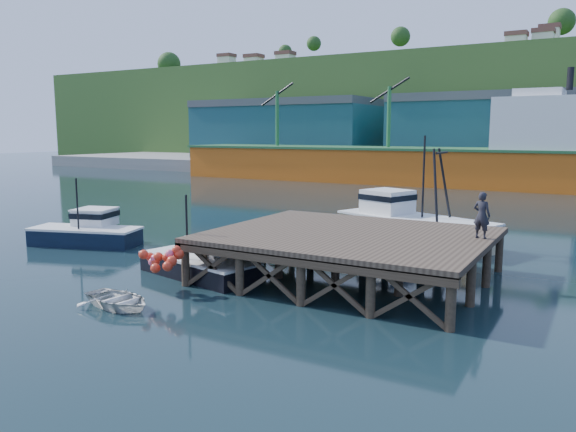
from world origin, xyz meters
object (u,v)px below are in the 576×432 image
Objects in this scene: boat_black at (203,261)px; dockworker at (482,215)px; trawler at (411,222)px; dinghy at (118,299)px; boat_navy at (88,231)px.

dockworker reaches higher than boat_black.
trawler is 18.61m from dinghy.
dockworker is (11.30, 9.90, 2.80)m from dinghy.
boat_navy is at bearing 17.07° from dockworker.
dinghy is (-5.85, -17.64, -1.00)m from trawler.
boat_black is 2.09× the size of dinghy.
boat_navy is 2.16× the size of dinghy.
boat_navy is at bearing 61.40° from dinghy.
boat_navy is 22.33m from dockworker.
dockworker is (5.45, -7.73, 1.80)m from trawler.
dinghy is 15.29m from dockworker.
dinghy is at bearing -53.53° from boat_navy.
trawler is at bearing -42.86° from dockworker.
dockworker reaches higher than boat_navy.
boat_black is 13.62m from trawler.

